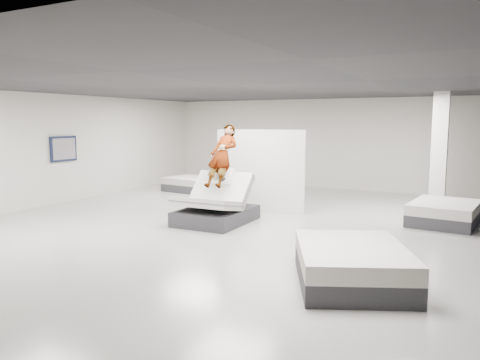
{
  "coord_description": "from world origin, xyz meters",
  "views": [
    {
      "loc": [
        5.11,
        -9.3,
        2.42
      ],
      "look_at": [
        -0.11,
        0.63,
        1.0
      ],
      "focal_mm": 35.0,
      "sensor_mm": 36.0,
      "label": 1
    }
  ],
  "objects_px": {
    "flat_bed_left_far": "(193,184)",
    "person": "(222,169)",
    "wall_poster": "(64,149)",
    "remote": "(223,180)",
    "flat_bed_right_far": "(444,213)",
    "flat_bed_right_near": "(352,265)",
    "hero_bed": "(216,207)",
    "column": "(439,151)",
    "divider_panel": "(260,171)"
  },
  "relations": [
    {
      "from": "flat_bed_left_far",
      "to": "column",
      "type": "bearing_deg",
      "value": 2.78
    },
    {
      "from": "flat_bed_right_near",
      "to": "wall_poster",
      "type": "relative_size",
      "value": 2.66
    },
    {
      "from": "column",
      "to": "remote",
      "type": "bearing_deg",
      "value": -134.4
    },
    {
      "from": "hero_bed",
      "to": "wall_poster",
      "type": "distance_m",
      "value": 5.57
    },
    {
      "from": "divider_panel",
      "to": "flat_bed_right_far",
      "type": "relative_size",
      "value": 1.2
    },
    {
      "from": "hero_bed",
      "to": "wall_poster",
      "type": "relative_size",
      "value": 2.06
    },
    {
      "from": "divider_panel",
      "to": "column",
      "type": "bearing_deg",
      "value": 24.39
    },
    {
      "from": "hero_bed",
      "to": "column",
      "type": "bearing_deg",
      "value": 44.1
    },
    {
      "from": "flat_bed_right_near",
      "to": "remote",
      "type": "bearing_deg",
      "value": 144.68
    },
    {
      "from": "divider_panel",
      "to": "flat_bed_right_near",
      "type": "bearing_deg",
      "value": -58.07
    },
    {
      "from": "hero_bed",
      "to": "flat_bed_right_near",
      "type": "relative_size",
      "value": 0.77
    },
    {
      "from": "column",
      "to": "hero_bed",
      "type": "bearing_deg",
      "value": -135.9
    },
    {
      "from": "person",
      "to": "wall_poster",
      "type": "relative_size",
      "value": 1.81
    },
    {
      "from": "flat_bed_left_far",
      "to": "remote",
      "type": "bearing_deg",
      "value": -48.71
    },
    {
      "from": "flat_bed_right_far",
      "to": "column",
      "type": "distance_m",
      "value": 2.38
    },
    {
      "from": "flat_bed_left_far",
      "to": "person",
      "type": "bearing_deg",
      "value": -48.03
    },
    {
      "from": "person",
      "to": "wall_poster",
      "type": "height_order",
      "value": "wall_poster"
    },
    {
      "from": "flat_bed_left_far",
      "to": "divider_panel",
      "type": "bearing_deg",
      "value": -31.36
    },
    {
      "from": "flat_bed_right_far",
      "to": "flat_bed_left_far",
      "type": "relative_size",
      "value": 1.06
    },
    {
      "from": "person",
      "to": "flat_bed_left_far",
      "type": "distance_m",
      "value": 5.02
    },
    {
      "from": "flat_bed_left_far",
      "to": "wall_poster",
      "type": "xyz_separation_m",
      "value": [
        -2.14,
        -3.62,
        1.36
      ]
    },
    {
      "from": "person",
      "to": "column",
      "type": "bearing_deg",
      "value": 40.73
    },
    {
      "from": "remote",
      "to": "wall_poster",
      "type": "height_order",
      "value": "wall_poster"
    },
    {
      "from": "remote",
      "to": "flat_bed_left_far",
      "type": "height_order",
      "value": "remote"
    },
    {
      "from": "flat_bed_right_near",
      "to": "flat_bed_left_far",
      "type": "relative_size",
      "value": 1.33
    },
    {
      "from": "hero_bed",
      "to": "column",
      "type": "relative_size",
      "value": 0.61
    },
    {
      "from": "flat_bed_right_far",
      "to": "wall_poster",
      "type": "bearing_deg",
      "value": -168.61
    },
    {
      "from": "hero_bed",
      "to": "column",
      "type": "xyz_separation_m",
      "value": [
        4.51,
        4.37,
        1.22
      ]
    },
    {
      "from": "hero_bed",
      "to": "person",
      "type": "xyz_separation_m",
      "value": [
        -0.01,
        0.34,
        0.88
      ]
    },
    {
      "from": "wall_poster",
      "to": "hero_bed",
      "type": "bearing_deg",
      "value": -3.88
    },
    {
      "from": "remote",
      "to": "flat_bed_left_far",
      "type": "xyz_separation_m",
      "value": [
        -3.51,
        4.0,
        -0.81
      ]
    },
    {
      "from": "flat_bed_right_far",
      "to": "column",
      "type": "height_order",
      "value": "column"
    },
    {
      "from": "hero_bed",
      "to": "column",
      "type": "distance_m",
      "value": 6.39
    },
    {
      "from": "flat_bed_left_far",
      "to": "wall_poster",
      "type": "distance_m",
      "value": 4.42
    },
    {
      "from": "remote",
      "to": "flat_bed_right_far",
      "type": "height_order",
      "value": "remote"
    },
    {
      "from": "hero_bed",
      "to": "wall_poster",
      "type": "xyz_separation_m",
      "value": [
        -5.43,
        0.37,
        1.22
      ]
    },
    {
      "from": "divider_panel",
      "to": "wall_poster",
      "type": "distance_m",
      "value": 5.94
    },
    {
      "from": "divider_panel",
      "to": "flat_bed_right_far",
      "type": "distance_m",
      "value": 4.64
    },
    {
      "from": "flat_bed_left_far",
      "to": "flat_bed_right_far",
      "type": "bearing_deg",
      "value": -10.81
    },
    {
      "from": "person",
      "to": "column",
      "type": "height_order",
      "value": "column"
    },
    {
      "from": "hero_bed",
      "to": "flat_bed_right_near",
      "type": "height_order",
      "value": "hero_bed"
    },
    {
      "from": "person",
      "to": "column",
      "type": "distance_m",
      "value": 6.06
    },
    {
      "from": "person",
      "to": "remote",
      "type": "bearing_deg",
      "value": -57.85
    },
    {
      "from": "remote",
      "to": "flat_bed_right_near",
      "type": "relative_size",
      "value": 0.06
    },
    {
      "from": "remote",
      "to": "divider_panel",
      "type": "height_order",
      "value": "divider_panel"
    },
    {
      "from": "person",
      "to": "hero_bed",
      "type": "bearing_deg",
      "value": -90.0
    },
    {
      "from": "wall_poster",
      "to": "flat_bed_right_far",
      "type": "bearing_deg",
      "value": 11.39
    },
    {
      "from": "remote",
      "to": "wall_poster",
      "type": "distance_m",
      "value": 5.69
    },
    {
      "from": "hero_bed",
      "to": "flat_bed_right_near",
      "type": "xyz_separation_m",
      "value": [
        3.94,
        -2.65,
        -0.1
      ]
    },
    {
      "from": "hero_bed",
      "to": "person",
      "type": "bearing_deg",
      "value": 91.05
    }
  ]
}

